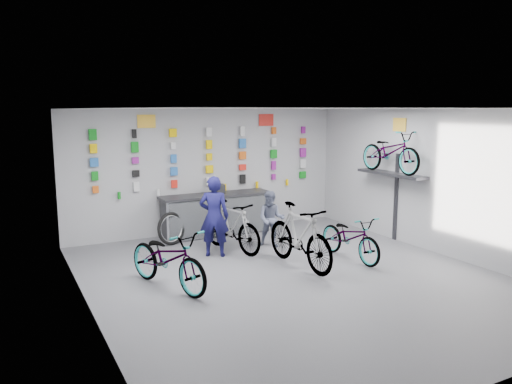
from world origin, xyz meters
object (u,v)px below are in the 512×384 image
counter (216,215)px  bike_right (350,237)px  customer (271,219)px  bike_center (299,236)px  clerk (214,216)px  bike_service (232,226)px  bike_left (168,258)px

counter → bike_right: (1.60, -3.08, -0.03)m
bike_right → customer: bearing=119.7°
bike_center → bike_right: bike_center is taller
clerk → customer: size_ratio=1.34×
bike_right → bike_service: bike_service is taller
clerk → customer: clerk is taller
counter → bike_service: (-0.27, -1.45, 0.06)m
bike_left → bike_right: bearing=-20.8°
bike_right → customer: customer is taller
bike_right → clerk: bearing=145.5°
bike_center → bike_right: 1.20m
bike_right → clerk: clerk is taller
bike_left → customer: size_ratio=1.59×
bike_left → bike_service: bike_service is taller
bike_left → bike_service: size_ratio=1.08×
bike_right → bike_service: (-1.87, 1.64, 0.09)m
counter → bike_left: (-2.16, -2.99, 0.03)m
bike_right → counter: bearing=115.3°
bike_center → bike_right: size_ratio=1.17×
clerk → counter: bearing=-84.5°
bike_left → customer: bearing=8.0°
bike_right → bike_center: bearing=175.7°
counter → customer: (0.64, -1.54, 0.13)m
bike_service → bike_center: bearing=-81.1°
counter → customer: 1.68m
bike_left → customer: (2.80, 1.45, 0.10)m
counter → bike_service: size_ratio=1.48×
bike_center → bike_service: bike_center is taller
bike_center → clerk: 1.85m
bike_left → bike_service: bearing=19.8°
counter → bike_left: bike_left is taller
bike_left → bike_center: (2.57, -0.05, 0.09)m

